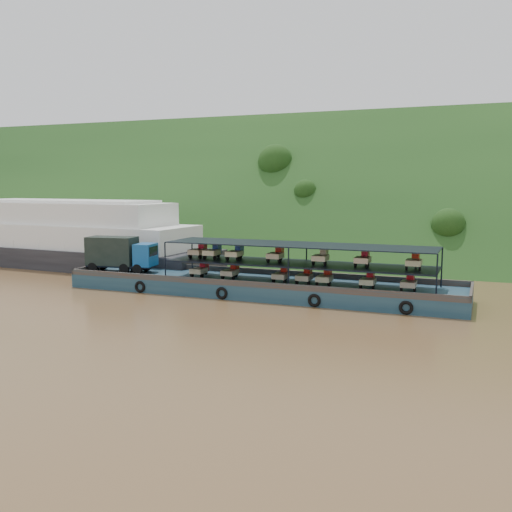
% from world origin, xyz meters
% --- Properties ---
extents(ground, '(160.00, 160.00, 0.00)m').
position_xyz_m(ground, '(0.00, 0.00, 0.00)').
color(ground, brown).
rests_on(ground, ground).
extents(hillside, '(140.00, 39.60, 39.60)m').
position_xyz_m(hillside, '(0.00, 36.00, 0.00)').
color(hillside, '#183A15').
rests_on(hillside, ground).
extents(cargo_barge, '(35.04, 7.18, 4.56)m').
position_xyz_m(cargo_barge, '(-2.41, 1.89, 1.14)').
color(cargo_barge, '#143247').
rests_on(cargo_barge, ground).
extents(passenger_ferry, '(38.70, 11.48, 7.75)m').
position_xyz_m(passenger_ferry, '(-29.28, 10.22, 3.36)').
color(passenger_ferry, black).
rests_on(passenger_ferry, ground).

